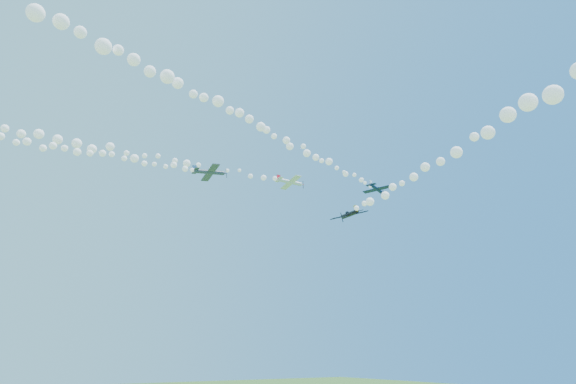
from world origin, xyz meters
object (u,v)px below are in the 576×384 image
plane_white (290,182)px  plane_grey (210,172)px  plane_navy (377,189)px  plane_black (349,214)px

plane_white → plane_grey: plane_white is taller
plane_navy → plane_white: bearing=122.4°
plane_white → plane_black: 33.92m
plane_white → plane_grey: (-24.06, -9.26, -5.54)m
plane_navy → plane_grey: 39.70m
plane_white → plane_black: (-7.43, -29.01, -15.92)m
plane_grey → plane_black: 27.83m
plane_white → plane_navy: 19.80m
plane_navy → plane_grey: plane_navy is taller
plane_black → plane_navy: bearing=-38.6°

